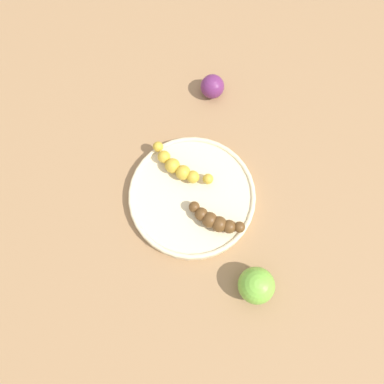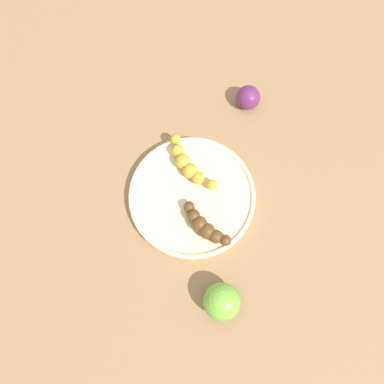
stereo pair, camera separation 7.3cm
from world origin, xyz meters
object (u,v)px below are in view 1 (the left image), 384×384
(banana_spotted, at_px, (179,167))
(banana_overripe, at_px, (215,221))
(apple_green, at_px, (256,285))
(fruit_bowl, at_px, (192,196))
(plum_purple, at_px, (212,86))

(banana_spotted, height_order, banana_overripe, same)
(apple_green, bearing_deg, banana_spotted, 34.89)
(fruit_bowl, height_order, banana_overripe, banana_overripe)
(banana_spotted, relative_size, apple_green, 1.86)
(banana_spotted, height_order, apple_green, apple_green)
(plum_purple, xyz_separation_m, apple_green, (-0.42, -0.10, 0.01))
(apple_green, bearing_deg, fruit_bowl, 36.54)
(banana_overripe, xyz_separation_m, plum_purple, (0.30, 0.02, -0.01))
(banana_spotted, bearing_deg, apple_green, 66.46)
(banana_overripe, xyz_separation_m, apple_green, (-0.12, -0.08, -0.00))
(plum_purple, relative_size, apple_green, 0.76)
(fruit_bowl, height_order, plum_purple, plum_purple)
(banana_spotted, relative_size, banana_overripe, 1.15)
(plum_purple, bearing_deg, banana_spotted, 163.09)
(banana_overripe, relative_size, plum_purple, 2.12)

